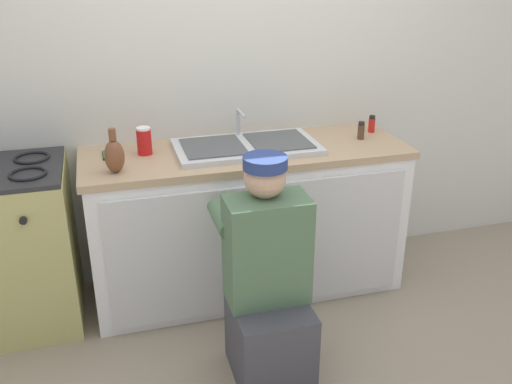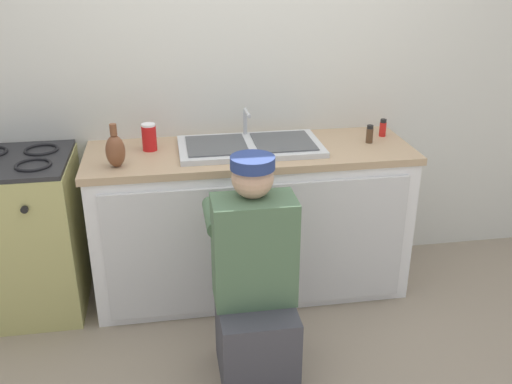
{
  "view_description": "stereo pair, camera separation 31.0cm",
  "coord_description": "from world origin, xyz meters",
  "px_view_note": "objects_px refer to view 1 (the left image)",
  "views": [
    {
      "loc": [
        -0.77,
        -2.64,
        1.95
      ],
      "look_at": [
        0.0,
        0.1,
        0.71
      ],
      "focal_mm": 40.0,
      "sensor_mm": 36.0,
      "label": 1
    },
    {
      "loc": [
        -0.46,
        -2.71,
        1.95
      ],
      "look_at": [
        0.0,
        0.1,
        0.71
      ],
      "focal_mm": 40.0,
      "sensor_mm": 36.0,
      "label": 2
    }
  ],
  "objects_px": {
    "soda_cup_red": "(144,141)",
    "spice_bottle_pepper": "(361,131)",
    "stove_range": "(17,247)",
    "plumber_person": "(268,289)",
    "cell_phone": "(109,155)",
    "sink_double_basin": "(246,146)",
    "spice_bottle_red": "(372,124)",
    "vase_decorative": "(114,155)"
  },
  "relations": [
    {
      "from": "soda_cup_red",
      "to": "spice_bottle_pepper",
      "type": "bearing_deg",
      "value": -3.42
    },
    {
      "from": "stove_range",
      "to": "soda_cup_red",
      "type": "height_order",
      "value": "soda_cup_red"
    },
    {
      "from": "plumber_person",
      "to": "cell_phone",
      "type": "height_order",
      "value": "plumber_person"
    },
    {
      "from": "sink_double_basin",
      "to": "spice_bottle_red",
      "type": "height_order",
      "value": "sink_double_basin"
    },
    {
      "from": "cell_phone",
      "to": "soda_cup_red",
      "type": "bearing_deg",
      "value": -6.41
    },
    {
      "from": "sink_double_basin",
      "to": "stove_range",
      "type": "distance_m",
      "value": 1.36
    },
    {
      "from": "cell_phone",
      "to": "soda_cup_red",
      "type": "distance_m",
      "value": 0.21
    },
    {
      "from": "stove_range",
      "to": "spice_bottle_pepper",
      "type": "bearing_deg",
      "value": 0.0
    },
    {
      "from": "sink_double_basin",
      "to": "vase_decorative",
      "type": "xyz_separation_m",
      "value": [
        -0.73,
        -0.16,
        0.07
      ]
    },
    {
      "from": "stove_range",
      "to": "spice_bottle_pepper",
      "type": "height_order",
      "value": "spice_bottle_pepper"
    },
    {
      "from": "stove_range",
      "to": "cell_phone",
      "type": "height_order",
      "value": "stove_range"
    },
    {
      "from": "cell_phone",
      "to": "vase_decorative",
      "type": "xyz_separation_m",
      "value": [
        0.02,
        -0.26,
        0.08
      ]
    },
    {
      "from": "spice_bottle_pepper",
      "to": "soda_cup_red",
      "type": "xyz_separation_m",
      "value": [
        -1.26,
        0.08,
        0.02
      ]
    },
    {
      "from": "spice_bottle_pepper",
      "to": "spice_bottle_red",
      "type": "bearing_deg",
      "value": 40.98
    },
    {
      "from": "cell_phone",
      "to": "spice_bottle_red",
      "type": "distance_m",
      "value": 1.57
    },
    {
      "from": "stove_range",
      "to": "soda_cup_red",
      "type": "relative_size",
      "value": 6.07
    },
    {
      "from": "spice_bottle_pepper",
      "to": "soda_cup_red",
      "type": "height_order",
      "value": "soda_cup_red"
    },
    {
      "from": "plumber_person",
      "to": "vase_decorative",
      "type": "xyz_separation_m",
      "value": [
        -0.63,
        0.6,
        0.52
      ]
    },
    {
      "from": "spice_bottle_pepper",
      "to": "spice_bottle_red",
      "type": "xyz_separation_m",
      "value": [
        0.12,
        0.1,
        0.0
      ]
    },
    {
      "from": "spice_bottle_pepper",
      "to": "soda_cup_red",
      "type": "distance_m",
      "value": 1.26
    },
    {
      "from": "stove_range",
      "to": "spice_bottle_pepper",
      "type": "relative_size",
      "value": 8.78
    },
    {
      "from": "sink_double_basin",
      "to": "spice_bottle_red",
      "type": "bearing_deg",
      "value": 7.12
    },
    {
      "from": "plumber_person",
      "to": "stove_range",
      "type": "bearing_deg",
      "value": 147.31
    },
    {
      "from": "spice_bottle_red",
      "to": "plumber_person",
      "type": "bearing_deg",
      "value": -136.75
    },
    {
      "from": "cell_phone",
      "to": "soda_cup_red",
      "type": "height_order",
      "value": "soda_cup_red"
    },
    {
      "from": "plumber_person",
      "to": "spice_bottle_pepper",
      "type": "xyz_separation_m",
      "value": [
        0.8,
        0.76,
        0.48
      ]
    },
    {
      "from": "stove_range",
      "to": "spice_bottle_pepper",
      "type": "xyz_separation_m",
      "value": [
        1.98,
        0.0,
        0.49
      ]
    },
    {
      "from": "spice_bottle_pepper",
      "to": "spice_bottle_red",
      "type": "distance_m",
      "value": 0.16
    },
    {
      "from": "sink_double_basin",
      "to": "cell_phone",
      "type": "height_order",
      "value": "sink_double_basin"
    },
    {
      "from": "stove_range",
      "to": "spice_bottle_red",
      "type": "bearing_deg",
      "value": 2.85
    },
    {
      "from": "spice_bottle_pepper",
      "to": "stove_range",
      "type": "bearing_deg",
      "value": -180.0
    },
    {
      "from": "vase_decorative",
      "to": "plumber_person",
      "type": "bearing_deg",
      "value": -43.66
    },
    {
      "from": "sink_double_basin",
      "to": "plumber_person",
      "type": "bearing_deg",
      "value": -97.33
    },
    {
      "from": "stove_range",
      "to": "plumber_person",
      "type": "bearing_deg",
      "value": -32.69
    },
    {
      "from": "sink_double_basin",
      "to": "spice_bottle_red",
      "type": "relative_size",
      "value": 7.62
    },
    {
      "from": "spice_bottle_red",
      "to": "vase_decorative",
      "type": "xyz_separation_m",
      "value": [
        -1.55,
        -0.27,
        0.04
      ]
    },
    {
      "from": "plumber_person",
      "to": "spice_bottle_pepper",
      "type": "distance_m",
      "value": 1.2
    },
    {
      "from": "spice_bottle_pepper",
      "to": "plumber_person",
      "type": "bearing_deg",
      "value": -136.42
    },
    {
      "from": "soda_cup_red",
      "to": "vase_decorative",
      "type": "bearing_deg",
      "value": -125.57
    },
    {
      "from": "spice_bottle_red",
      "to": "vase_decorative",
      "type": "bearing_deg",
      "value": -170.26
    },
    {
      "from": "sink_double_basin",
      "to": "vase_decorative",
      "type": "relative_size",
      "value": 3.48
    },
    {
      "from": "spice_bottle_pepper",
      "to": "vase_decorative",
      "type": "height_order",
      "value": "vase_decorative"
    }
  ]
}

